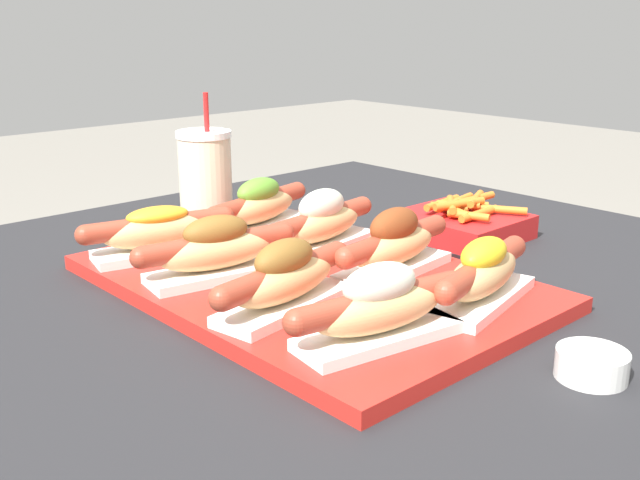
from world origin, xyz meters
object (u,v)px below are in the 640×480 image
(hot_dog_2, at_px, (284,279))
(sauce_bowl, at_px, (592,363))
(hot_dog_3, at_px, (379,307))
(fries_basket, at_px, (462,223))
(hot_dog_4, at_px, (259,206))
(hot_dog_5, at_px, (322,223))
(hot_dog_6, at_px, (394,245))
(hot_dog_7, at_px, (483,274))
(hot_dog_0, at_px, (158,231))
(drink_cup, at_px, (205,176))
(hot_dog_1, at_px, (216,250))
(serving_tray, at_px, (308,282))

(hot_dog_2, distance_m, sauce_bowl, 0.31)
(hot_dog_3, bearing_deg, fries_basket, 116.88)
(hot_dog_4, bearing_deg, hot_dog_5, 2.01)
(hot_dog_6, bearing_deg, sauce_bowl, -8.97)
(hot_dog_6, bearing_deg, hot_dog_7, -2.05)
(hot_dog_0, xyz_separation_m, drink_cup, (-0.16, 0.18, 0.02))
(hot_dog_3, distance_m, hot_dog_6, 0.20)
(hot_dog_7, bearing_deg, fries_basket, 130.79)
(sauce_bowl, bearing_deg, hot_dog_0, -166.43)
(fries_basket, bearing_deg, drink_cup, -145.75)
(hot_dog_1, xyz_separation_m, sauce_bowl, (0.41, 0.12, -0.04))
(hot_dog_5, bearing_deg, sauce_bowl, -6.58)
(hot_dog_5, height_order, drink_cup, drink_cup)
(hot_dog_5, xyz_separation_m, sauce_bowl, (0.41, -0.05, -0.04))
(serving_tray, xyz_separation_m, hot_dog_3, (0.19, -0.08, 0.04))
(serving_tray, distance_m, sauce_bowl, 0.35)
(hot_dog_6, xyz_separation_m, drink_cup, (-0.41, 0.01, 0.02))
(hot_dog_0, bearing_deg, hot_dog_6, 34.76)
(hot_dog_1, bearing_deg, hot_dog_4, 128.15)
(serving_tray, distance_m, hot_dog_0, 0.21)
(hot_dog_3, xyz_separation_m, sauce_bowl, (0.16, 0.11, -0.04))
(hot_dog_1, height_order, hot_dog_4, same)
(serving_tray, relative_size, drink_cup, 2.64)
(serving_tray, height_order, hot_dog_1, hot_dog_1)
(hot_dog_4, relative_size, sauce_bowl, 3.14)
(hot_dog_0, relative_size, hot_dog_3, 0.99)
(hot_dog_4, xyz_separation_m, drink_cup, (-0.15, 0.01, 0.02))
(hot_dog_0, height_order, hot_dog_1, hot_dog_1)
(sauce_bowl, xyz_separation_m, drink_cup, (-0.69, 0.05, 0.06))
(hot_dog_2, height_order, fries_basket, hot_dog_2)
(serving_tray, xyz_separation_m, sauce_bowl, (0.35, 0.04, 0.01))
(hot_dog_7, bearing_deg, hot_dog_5, 178.30)
(hot_dog_4, xyz_separation_m, hot_dog_6, (0.26, 0.00, 0.00))
(hot_dog_3, distance_m, hot_dog_7, 0.15)
(hot_dog_7, height_order, drink_cup, drink_cup)
(hot_dog_0, distance_m, hot_dog_6, 0.30)
(hot_dog_3, xyz_separation_m, hot_dog_7, (0.01, 0.15, -0.00))
(drink_cup, bearing_deg, sauce_bowl, -4.42)
(serving_tray, bearing_deg, hot_dog_0, -153.82)
(hot_dog_6, relative_size, sauce_bowl, 3.18)
(serving_tray, height_order, fries_basket, fries_basket)
(serving_tray, height_order, hot_dog_3, hot_dog_3)
(hot_dog_1, height_order, drink_cup, drink_cup)
(fries_basket, bearing_deg, hot_dog_2, -79.12)
(hot_dog_2, distance_m, fries_basket, 0.42)
(hot_dog_0, xyz_separation_m, hot_dog_1, (0.12, 0.01, 0.00))
(hot_dog_4, distance_m, hot_dog_7, 0.39)
(drink_cup, bearing_deg, serving_tray, -14.70)
(hot_dog_2, xyz_separation_m, drink_cup, (-0.41, 0.18, 0.02))
(serving_tray, xyz_separation_m, drink_cup, (-0.35, 0.09, 0.06))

